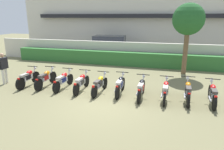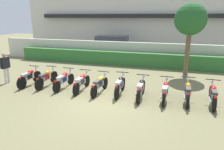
# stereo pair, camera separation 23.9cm
# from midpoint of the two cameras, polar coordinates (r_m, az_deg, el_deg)

# --- Properties ---
(ground) EXTENTS (60.00, 60.00, 0.00)m
(ground) POSITION_cam_midpoint_polar(r_m,az_deg,el_deg) (8.73, -2.05, -7.80)
(ground) COLOR olive
(building) EXTENTS (24.61, 6.50, 6.76)m
(building) POSITION_cam_midpoint_polar(r_m,az_deg,el_deg) (22.70, 10.68, 15.27)
(building) COLOR beige
(building) RESTS_ON ground
(compound_wall) EXTENTS (23.38, 0.30, 1.64)m
(compound_wall) POSITION_cam_midpoint_polar(r_m,az_deg,el_deg) (15.84, 7.20, 5.98)
(compound_wall) COLOR beige
(compound_wall) RESTS_ON ground
(hedge_row) EXTENTS (18.71, 0.70, 1.00)m
(hedge_row) POSITION_cam_midpoint_polar(r_m,az_deg,el_deg) (15.22, 6.69, 4.36)
(hedge_row) COLOR #337033
(hedge_row) RESTS_ON ground
(parked_car) EXTENTS (4.66, 2.42, 1.89)m
(parked_car) POSITION_cam_midpoint_polar(r_m,az_deg,el_deg) (18.36, 0.84, 7.81)
(parked_car) COLOR silver
(parked_car) RESTS_ON ground
(tree_near_inspector) EXTENTS (1.88, 1.88, 4.29)m
(tree_near_inspector) POSITION_cam_midpoint_polar(r_m,az_deg,el_deg) (13.43, 21.33, 13.89)
(tree_near_inspector) COLOR brown
(tree_near_inspector) RESTS_ON ground
(motorcycle_in_row_0) EXTENTS (0.60, 1.84, 0.97)m
(motorcycle_in_row_0) POSITION_cam_midpoint_polar(r_m,az_deg,el_deg) (11.56, -21.29, -0.55)
(motorcycle_in_row_0) COLOR black
(motorcycle_in_row_0) RESTS_ON ground
(motorcycle_in_row_1) EXTENTS (0.60, 1.97, 0.97)m
(motorcycle_in_row_1) POSITION_cam_midpoint_polar(r_m,az_deg,el_deg) (11.14, -17.00, -0.73)
(motorcycle_in_row_1) COLOR black
(motorcycle_in_row_1) RESTS_ON ground
(motorcycle_in_row_2) EXTENTS (0.60, 1.93, 0.95)m
(motorcycle_in_row_2) POSITION_cam_midpoint_polar(r_m,az_deg,el_deg) (10.62, -12.53, -1.29)
(motorcycle_in_row_2) COLOR black
(motorcycle_in_row_2) RESTS_ON ground
(motorcycle_in_row_3) EXTENTS (0.60, 1.89, 0.95)m
(motorcycle_in_row_3) POSITION_cam_midpoint_polar(r_m,az_deg,el_deg) (10.11, -7.71, -1.91)
(motorcycle_in_row_3) COLOR black
(motorcycle_in_row_3) RESTS_ON ground
(motorcycle_in_row_4) EXTENTS (0.60, 1.89, 0.94)m
(motorcycle_in_row_4) POSITION_cam_midpoint_polar(r_m,az_deg,el_deg) (9.74, -2.74, -2.50)
(motorcycle_in_row_4) COLOR black
(motorcycle_in_row_4) RESTS_ON ground
(motorcycle_in_row_5) EXTENTS (0.60, 1.85, 0.97)m
(motorcycle_in_row_5) POSITION_cam_midpoint_polar(r_m,az_deg,el_deg) (9.55, 2.94, -2.78)
(motorcycle_in_row_5) COLOR black
(motorcycle_in_row_5) RESTS_ON ground
(motorcycle_in_row_6) EXTENTS (0.60, 1.87, 0.97)m
(motorcycle_in_row_6) POSITION_cam_midpoint_polar(r_m,az_deg,el_deg) (9.22, 8.72, -3.65)
(motorcycle_in_row_6) COLOR black
(motorcycle_in_row_6) RESTS_ON ground
(motorcycle_in_row_7) EXTENTS (0.60, 1.90, 0.96)m
(motorcycle_in_row_7) POSITION_cam_midpoint_polar(r_m,az_deg,el_deg) (9.16, 15.16, -4.20)
(motorcycle_in_row_7) COLOR black
(motorcycle_in_row_7) RESTS_ON ground
(motorcycle_in_row_8) EXTENTS (0.60, 1.99, 0.98)m
(motorcycle_in_row_8) POSITION_cam_midpoint_polar(r_m,az_deg,el_deg) (9.30, 20.82, -4.32)
(motorcycle_in_row_8) COLOR black
(motorcycle_in_row_8) RESTS_ON ground
(motorcycle_in_row_9) EXTENTS (0.60, 1.90, 0.96)m
(motorcycle_in_row_9) POSITION_cam_midpoint_polar(r_m,az_deg,el_deg) (9.40, 26.72, -4.86)
(motorcycle_in_row_9) COLOR black
(motorcycle_in_row_9) RESTS_ON ground
(inspector_person) EXTENTS (0.22, 0.67, 1.67)m
(inspector_person) POSITION_cam_midpoint_polar(r_m,az_deg,el_deg) (12.40, -26.87, 2.41)
(inspector_person) COLOR silver
(inspector_person) RESTS_ON ground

